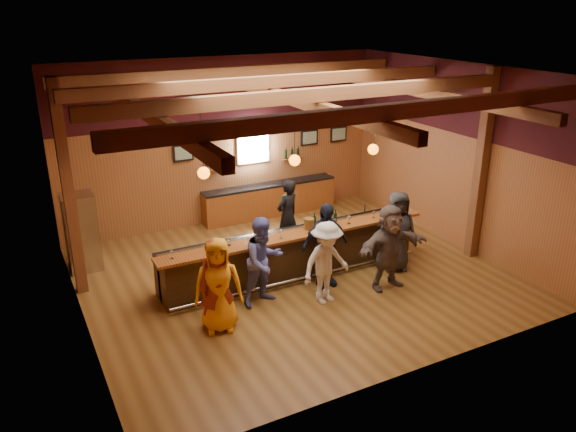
{
  "coord_description": "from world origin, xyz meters",
  "views": [
    {
      "loc": [
        -5.37,
        -10.0,
        5.81
      ],
      "look_at": [
        0.0,
        0.3,
        1.35
      ],
      "focal_mm": 35.0,
      "sensor_mm": 36.0,
      "label": 1
    }
  ],
  "objects": [
    {
      "name": "customer_denim",
      "position": [
        -1.1,
        -0.75,
        0.93
      ],
      "size": [
        1.02,
        0.86,
        1.86
      ],
      "primitive_type": "imported",
      "rotation": [
        0.0,
        0.0,
        0.18
      ],
      "color": "#575EAE",
      "rests_on": "ground"
    },
    {
      "name": "glass_c",
      "position": [
        -1.56,
        -0.08,
        1.25
      ],
      "size": [
        0.09,
        0.09,
        0.19
      ],
      "color": "silver",
      "rests_on": "bar_counter"
    },
    {
      "name": "glass_g",
      "position": [
        1.29,
        -0.21,
        1.25
      ],
      "size": [
        0.09,
        0.09,
        0.2
      ],
      "color": "silver",
      "rests_on": "bar_counter"
    },
    {
      "name": "glass_b",
      "position": [
        -1.95,
        -0.14,
        1.25
      ],
      "size": [
        0.09,
        0.09,
        0.2
      ],
      "color": "silver",
      "rests_on": "bar_counter"
    },
    {
      "name": "customer_orange",
      "position": [
        -2.27,
        -1.27,
        0.92
      ],
      "size": [
        1.04,
        0.84,
        1.85
      ],
      "primitive_type": "imported",
      "rotation": [
        0.0,
        0.0,
        -0.32
      ],
      "color": "orange",
      "rests_on": "ground"
    },
    {
      "name": "glass_h",
      "position": [
        2.01,
        -0.15,
        1.23
      ],
      "size": [
        0.07,
        0.07,
        0.16
      ],
      "color": "silver",
      "rests_on": "bar_counter"
    },
    {
      "name": "ice_bucket",
      "position": [
        0.34,
        -0.06,
        1.23
      ],
      "size": [
        0.23,
        0.23,
        0.25
      ],
      "primitive_type": "cylinder",
      "color": "brown",
      "rests_on": "bar_counter"
    },
    {
      "name": "room",
      "position": [
        0.0,
        0.06,
        3.21
      ],
      "size": [
        9.04,
        9.0,
        4.52
      ],
      "color": "brown",
      "rests_on": "ground"
    },
    {
      "name": "bottle_a",
      "position": [
        0.49,
        -0.03,
        1.24
      ],
      "size": [
        0.07,
        0.07,
        0.34
      ],
      "color": "black",
      "rests_on": "bar_counter"
    },
    {
      "name": "customer_white",
      "position": [
        0.04,
        -1.3,
        0.88
      ],
      "size": [
        1.23,
        0.83,
        1.75
      ],
      "primitive_type": "imported",
      "rotation": [
        0.0,
        0.0,
        0.17
      ],
      "color": "silver",
      "rests_on": "ground"
    },
    {
      "name": "glass_e",
      "position": [
        -0.46,
        -0.24,
        1.25
      ],
      "size": [
        0.09,
        0.09,
        0.2
      ],
      "color": "silver",
      "rests_on": "bar_counter"
    },
    {
      "name": "customer_dark",
      "position": [
        2.24,
        -0.74,
        0.93
      ],
      "size": [
        1.05,
        0.85,
        1.87
      ],
      "primitive_type": "imported",
      "rotation": [
        0.0,
        0.0,
        -0.32
      ],
      "color": "#29292C",
      "rests_on": "ground"
    },
    {
      "name": "bottle_b",
      "position": [
        0.98,
        -0.11,
        1.25
      ],
      "size": [
        0.08,
        0.08,
        0.36
      ],
      "color": "black",
      "rests_on": "bar_counter"
    },
    {
      "name": "window",
      "position": [
        0.8,
        3.95,
        2.05
      ],
      "size": [
        0.95,
        0.09,
        0.95
      ],
      "color": "silver",
      "rests_on": "room"
    },
    {
      "name": "bartender",
      "position": [
        0.52,
        1.34,
        0.91
      ],
      "size": [
        0.78,
        0.64,
        1.83
      ],
      "primitive_type": "imported",
      "rotation": [
        0.0,
        0.0,
        3.5
      ],
      "color": "black",
      "rests_on": "ground"
    },
    {
      "name": "glass_f",
      "position": [
        0.91,
        -0.19,
        1.24
      ],
      "size": [
        0.08,
        0.08,
        0.18
      ],
      "color": "silver",
      "rests_on": "bar_counter"
    },
    {
      "name": "framed_pictures",
      "position": [
        1.67,
        3.94,
        2.1
      ],
      "size": [
        5.35,
        0.05,
        0.45
      ],
      "color": "black",
      "rests_on": "room"
    },
    {
      "name": "bar_counter",
      "position": [
        0.02,
        0.15,
        0.52
      ],
      "size": [
        6.3,
        1.07,
        1.11
      ],
      "color": "black",
      "rests_on": "ground"
    },
    {
      "name": "glass_a",
      "position": [
        -2.79,
        -0.15,
        1.23
      ],
      "size": [
        0.07,
        0.07,
        0.17
      ],
      "color": "silver",
      "rests_on": "bar_counter"
    },
    {
      "name": "stainless_fridge",
      "position": [
        -4.1,
        2.6,
        0.9
      ],
      "size": [
        0.7,
        0.7,
        1.8
      ],
      "primitive_type": "cube",
      "color": "silver",
      "rests_on": "ground"
    },
    {
      "name": "pendant_lights",
      "position": [
        0.0,
        0.0,
        2.71
      ],
      "size": [
        4.24,
        0.24,
        1.37
      ],
      "color": "black",
      "rests_on": "room"
    },
    {
      "name": "customer_brown",
      "position": [
        1.54,
        -1.37,
        0.94
      ],
      "size": [
        1.76,
        0.6,
        1.88
      ],
      "primitive_type": "imported",
      "rotation": [
        0.0,
        0.0,
        0.03
      ],
      "color": "#61534E",
      "rests_on": "ground"
    },
    {
      "name": "back_bar_cabinet",
      "position": [
        1.2,
        3.72,
        0.48
      ],
      "size": [
        4.0,
        0.52,
        0.95
      ],
      "color": "brown",
      "rests_on": "ground"
    },
    {
      "name": "wine_shelves",
      "position": [
        0.8,
        3.88,
        1.62
      ],
      "size": [
        3.0,
        0.18,
        0.3
      ],
      "color": "brown",
      "rests_on": "room"
    },
    {
      "name": "customer_navy",
      "position": [
        0.38,
        -0.67,
        0.94
      ],
      "size": [
        1.11,
        0.47,
        1.89
      ],
      "primitive_type": "imported",
      "rotation": [
        0.0,
        0.0,
        0.01
      ],
      "color": "black",
      "rests_on": "ground"
    },
    {
      "name": "glass_d",
      "position": [
        -1.05,
        -0.22,
        1.25
      ],
      "size": [
        0.09,
        0.09,
        0.19
      ],
      "color": "silver",
      "rests_on": "bar_counter"
    },
    {
      "name": "customer_redvest",
      "position": [
        -2.3,
        -1.29,
        0.92
      ],
      "size": [
        0.72,
        0.53,
        1.83
      ],
      "primitive_type": "imported",
      "rotation": [
        0.0,
        0.0,
        -0.14
      ],
      "color": "maroon",
      "rests_on": "ground"
    }
  ]
}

